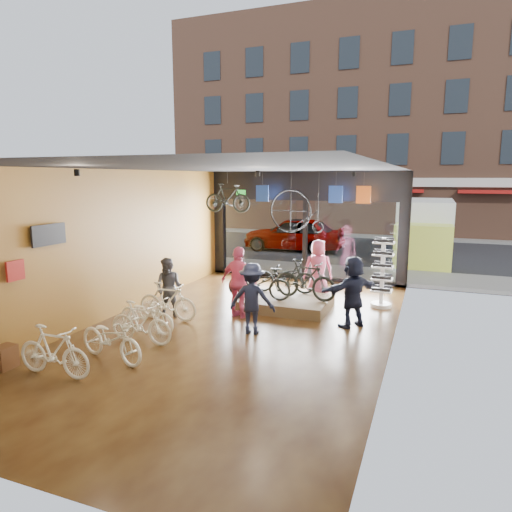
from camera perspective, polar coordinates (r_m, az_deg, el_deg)
The scene contains 34 objects.
ground_plane at distance 11.01m, azimuth -2.26°, elevation -9.37°, with size 7.00×12.00×0.04m, color black.
ceiling at distance 10.40m, azimuth -2.40°, elevation 11.03°, with size 7.00×12.00×0.04m, color black.
wall_left at distance 12.35m, azimuth -17.48°, elevation 1.47°, with size 0.04×12.00×3.80m, color olive.
wall_right at distance 9.70m, azimuth 17.11°, elevation -0.70°, with size 0.04×12.00×3.80m, color beige.
wall_back at distance 5.70m, azimuth -27.52°, elevation -8.69°, with size 7.00×0.04×3.80m, color beige.
storefront at distance 16.17m, azimuth 6.19°, elevation 3.74°, with size 7.00×0.26×3.80m, color black, non-canonical shape.
exit_sign at distance 16.76m, azimuth -1.87°, elevation 7.95°, with size 0.35×0.06×0.18m, color #198C26.
street_road at distance 25.14m, azimuth 11.45°, elevation 1.39°, with size 30.00×18.00×0.02m, color black.
sidewalk_near at distance 17.60m, azimuth 7.10°, elevation -1.84°, with size 30.00×2.40×0.12m, color slate.
sidewalk_far at distance 29.05m, azimuth 12.81°, elevation 2.59°, with size 30.00×2.00×0.12m, color slate.
opposite_building at distance 31.49m, azimuth 14.01°, elevation 15.76°, with size 26.00×5.00×14.00m, color brown.
street_car at distance 22.62m, azimuth 4.74°, elevation 2.78°, with size 1.97×4.91×1.67m, color gray.
box_truck at distance 20.66m, azimuth 20.29°, elevation 2.84°, with size 2.21×6.62×2.61m, color silver, non-canonical shape.
floor_bike_1 at distance 9.23m, azimuth -23.97°, elevation -10.82°, with size 0.45×1.59×0.96m, color white.
floor_bike_2 at distance 9.59m, azimuth -17.64°, elevation -9.80°, with size 0.60×1.73×0.91m, color white.
floor_bike_3 at distance 10.37m, azimuth -14.20°, elevation -8.06°, with size 0.44×1.56×0.94m, color white.
floor_bike_4 at distance 11.09m, azimuth -13.52°, elevation -7.13°, with size 0.55×1.59×0.83m, color white.
floor_bike_5 at distance 11.86m, azimuth -11.02°, elevation -5.57°, with size 0.46×1.62×0.97m, color white.
display_platform at distance 12.76m, azimuth 3.70°, elevation -5.87°, with size 2.40×1.80×0.30m, color #503C24.
display_bike_left at distance 12.47m, azimuth 0.37°, elevation -3.29°, with size 0.62×1.78×0.94m, color black.
display_bike_mid at distance 12.50m, azimuth 6.17°, elevation -2.96°, with size 0.51×1.81×1.09m, color black.
display_bike_right at distance 13.18m, azimuth 3.52°, elevation -2.54°, with size 0.64×1.83×0.96m, color black.
customer_1 at distance 12.03m, azimuth -10.83°, elevation -3.92°, with size 0.76×0.59×1.56m, color #3F3F44.
customer_2 at distance 11.75m, azimuth -2.12°, elevation -3.31°, with size 1.09×0.45×1.86m, color #CC4C72.
customer_3 at distance 10.59m, azimuth -0.49°, elevation -5.34°, with size 1.07×0.62×1.66m, color #161C33.
customer_4 at distance 13.74m, azimuth 7.77°, elevation -1.64°, with size 0.87×0.57×1.78m, color #CC4C72.
customer_5 at distance 11.28m, azimuth 12.02°, elevation -4.37°, with size 1.62×0.52×1.75m, color #161C33.
sunglasses_rack at distance 13.16m, azimuth 15.52°, elevation -2.01°, with size 0.58×0.48×1.96m, color white, non-canonical shape.
wall_merch at distance 9.92m, azimuth -29.34°, elevation -4.87°, with size 0.40×2.40×2.60m, color navy, non-canonical shape.
penny_farthing at distance 14.43m, azimuth 5.42°, elevation 5.42°, with size 1.68×0.06×1.34m, color black, non-canonical shape.
hung_bike at distance 15.13m, azimuth -3.58°, elevation 7.26°, with size 0.45×1.58×0.95m, color black.
jersey_left at distance 15.73m, azimuth 0.79°, elevation 7.83°, with size 0.45×0.03×0.55m, color #1E3F99.
jersey_mid at distance 15.04m, azimuth 9.93°, elevation 7.59°, with size 0.45×0.03×0.55m, color #1E3F99.
jersey_right at distance 14.89m, azimuth 13.29°, elevation 7.46°, with size 0.45×0.03×0.55m, color #CC5919.
Camera 1 is at (4.15, -9.53, 3.60)m, focal length 32.00 mm.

